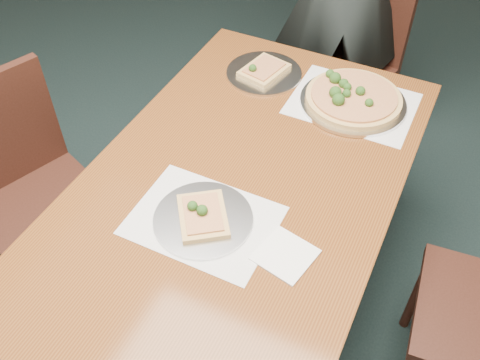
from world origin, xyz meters
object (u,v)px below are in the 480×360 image
at_px(pizza_pan, 352,98).
at_px(slice_plate_near, 203,217).
at_px(slice_plate_far, 264,72).
at_px(dining_table, 240,200).
at_px(chair_left, 28,184).
at_px(chair_far, 350,55).

height_order(pizza_pan, slice_plate_near, pizza_pan).
xyz_separation_m(pizza_pan, slice_plate_far, (-0.35, 0.03, -0.01)).
bearing_deg(slice_plate_near, dining_table, 82.56).
distance_m(dining_table, slice_plate_near, 0.22).
relative_size(dining_table, slice_plate_near, 5.36).
xyz_separation_m(dining_table, chair_left, (-0.78, -0.15, -0.14)).
xyz_separation_m(chair_far, slice_plate_near, (-0.03, -1.35, 0.25)).
bearing_deg(dining_table, slice_plate_far, 106.88).
distance_m(chair_far, chair_left, 1.53).
xyz_separation_m(dining_table, slice_plate_far, (-0.16, 0.53, 0.10)).
bearing_deg(chair_left, chair_far, -10.61).
xyz_separation_m(dining_table, chair_far, (0.01, 1.16, -0.14)).
bearing_deg(pizza_pan, slice_plate_near, -107.08).
relative_size(chair_far, slice_plate_far, 3.25).
bearing_deg(slice_plate_near, slice_plate_far, 100.75).
distance_m(chair_far, slice_plate_near, 1.37).
distance_m(chair_left, slice_plate_near, 0.79).
height_order(chair_left, slice_plate_far, chair_left).
height_order(chair_far, chair_left, same).
bearing_deg(chair_far, pizza_pan, -62.91).
distance_m(chair_left, pizza_pan, 1.19).
relative_size(dining_table, pizza_pan, 4.09).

